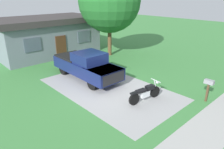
{
  "coord_description": "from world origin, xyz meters",
  "views": [
    {
      "loc": [
        -7.74,
        -8.6,
        5.48
      ],
      "look_at": [
        0.23,
        -0.03,
        0.9
      ],
      "focal_mm": 32.96,
      "sensor_mm": 36.0,
      "label": 1
    }
  ],
  "objects_px": {
    "neighbor_house": "(47,35)",
    "shade_tree": "(109,1)",
    "pickup_truck": "(86,65)",
    "mailbox": "(209,85)",
    "motorcycle": "(145,93)"
  },
  "relations": [
    {
      "from": "pickup_truck",
      "to": "shade_tree",
      "type": "xyz_separation_m",
      "value": [
        5.12,
        3.17,
        3.96
      ]
    },
    {
      "from": "shade_tree",
      "to": "motorcycle",
      "type": "bearing_deg",
      "value": -120.43
    },
    {
      "from": "motorcycle",
      "to": "shade_tree",
      "type": "relative_size",
      "value": 0.29
    },
    {
      "from": "pickup_truck",
      "to": "motorcycle",
      "type": "bearing_deg",
      "value": -85.94
    },
    {
      "from": "motorcycle",
      "to": "shade_tree",
      "type": "bearing_deg",
      "value": 59.57
    },
    {
      "from": "motorcycle",
      "to": "pickup_truck",
      "type": "xyz_separation_m",
      "value": [
        -0.35,
        4.95,
        0.48
      ]
    },
    {
      "from": "mailbox",
      "to": "shade_tree",
      "type": "relative_size",
      "value": 0.16
    },
    {
      "from": "pickup_truck",
      "to": "mailbox",
      "type": "distance_m",
      "value": 7.77
    },
    {
      "from": "pickup_truck",
      "to": "mailbox",
      "type": "bearing_deg",
      "value": -69.24
    },
    {
      "from": "motorcycle",
      "to": "neighbor_house",
      "type": "distance_m",
      "value": 12.7
    },
    {
      "from": "motorcycle",
      "to": "pickup_truck",
      "type": "relative_size",
      "value": 0.39
    },
    {
      "from": "mailbox",
      "to": "shade_tree",
      "type": "height_order",
      "value": "shade_tree"
    },
    {
      "from": "neighbor_house",
      "to": "shade_tree",
      "type": "bearing_deg",
      "value": -48.03
    },
    {
      "from": "motorcycle",
      "to": "neighbor_house",
      "type": "bearing_deg",
      "value": 86.7
    },
    {
      "from": "pickup_truck",
      "to": "shade_tree",
      "type": "height_order",
      "value": "shade_tree"
    }
  ]
}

